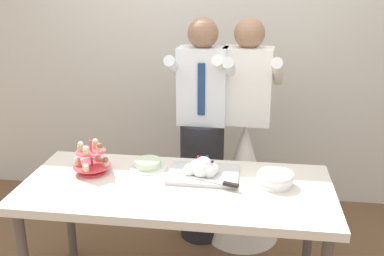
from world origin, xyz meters
name	(u,v)px	position (x,y,z in m)	size (l,w,h in m)	color
rear_wall	(205,35)	(0.00, 1.47, 1.45)	(5.20, 0.10, 2.90)	beige
dessert_table	(176,196)	(0.00, 0.00, 0.70)	(1.80, 0.80, 0.78)	silver
cupcake_stand	(92,160)	(-0.54, 0.10, 0.86)	(0.23, 0.23, 0.21)	#D83F4C
main_cake_tray	(203,170)	(0.14, 0.14, 0.82)	(0.43, 0.34, 0.13)	silver
plate_stack	(275,179)	(0.57, 0.08, 0.81)	(0.21, 0.21, 0.08)	white
round_cake	(148,164)	(-0.22, 0.21, 0.80)	(0.24, 0.24, 0.06)	white
person_groom	(202,145)	(0.07, 0.72, 0.75)	(0.47, 0.50, 1.66)	#232328
person_bride	(244,166)	(0.38, 0.76, 0.58)	(0.56, 0.56, 1.66)	white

